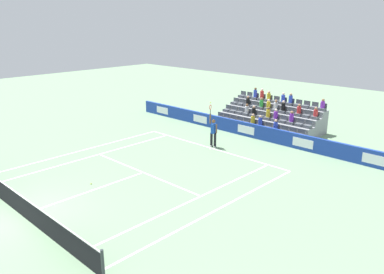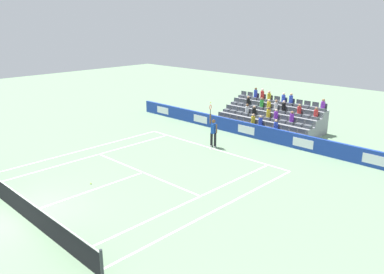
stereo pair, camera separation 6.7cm
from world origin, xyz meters
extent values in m
plane|color=gray|center=(0.00, 0.00, 0.00)|extent=(80.00, 80.00, 0.00)
cube|color=white|center=(0.00, -11.89, 0.00)|extent=(10.97, 0.10, 0.01)
cube|color=white|center=(0.00, -6.40, 0.00)|extent=(8.23, 0.10, 0.01)
cube|color=white|center=(0.00, -3.20, 0.00)|extent=(0.10, 6.40, 0.01)
cube|color=white|center=(4.12, -5.95, 0.00)|extent=(0.10, 11.89, 0.01)
cube|color=white|center=(-4.12, -5.95, 0.00)|extent=(0.10, 11.89, 0.01)
cube|color=white|center=(5.49, -5.95, 0.00)|extent=(0.10, 11.89, 0.01)
cube|color=white|center=(-5.49, -5.95, 0.00)|extent=(0.10, 11.89, 0.01)
cube|color=white|center=(0.00, -11.79, 0.00)|extent=(0.10, 0.20, 0.01)
cube|color=#193899|center=(0.00, -15.54, 0.48)|extent=(21.31, 0.20, 0.96)
cube|color=white|center=(-8.52, -15.43, 0.48)|extent=(1.36, 0.01, 0.54)
cube|color=white|center=(-4.26, -15.43, 0.48)|extent=(1.36, 0.01, 0.54)
cube|color=white|center=(0.00, -15.43, 0.48)|extent=(1.36, 0.01, 0.54)
cube|color=white|center=(4.26, -15.43, 0.48)|extent=(1.36, 0.01, 0.54)
cube|color=white|center=(8.52, -15.43, 0.48)|extent=(1.36, 0.01, 0.54)
cylinder|color=#33383D|center=(-5.94, 0.00, 0.54)|extent=(0.10, 0.10, 1.07)
cube|color=black|center=(0.00, 0.00, 0.46)|extent=(11.77, 0.02, 0.92)
cube|color=white|center=(0.00, 0.00, 0.94)|extent=(11.77, 0.04, 0.04)
cylinder|color=black|center=(0.03, -12.22, 0.45)|extent=(0.16, 0.16, 0.90)
cylinder|color=black|center=(0.26, -12.14, 0.45)|extent=(0.16, 0.16, 0.90)
cube|color=white|center=(0.03, -12.22, 0.04)|extent=(0.20, 0.29, 0.08)
cube|color=white|center=(0.26, -12.14, 0.04)|extent=(0.20, 0.29, 0.08)
cube|color=#1947B2|center=(0.15, -12.18, 1.20)|extent=(0.33, 0.41, 0.60)
sphere|color=brown|center=(0.15, -12.18, 1.66)|extent=(0.24, 0.24, 0.24)
cylinder|color=brown|center=(0.35, -12.11, 1.81)|extent=(0.09, 0.09, 0.62)
cylinder|color=brown|center=(-0.08, -12.21, 1.22)|extent=(0.09, 0.09, 0.56)
cylinder|color=black|center=(0.35, -12.11, 2.26)|extent=(0.04, 0.04, 0.28)
torus|color=red|center=(0.35, -12.11, 2.54)|extent=(0.13, 0.30, 0.31)
sphere|color=#D1E533|center=(0.35, -12.11, 2.82)|extent=(0.07, 0.07, 0.07)
cube|color=gray|center=(0.00, -16.61, 0.21)|extent=(7.44, 0.95, 0.42)
cube|color=#545960|center=(-3.41, -16.61, 0.52)|extent=(0.48, 0.44, 0.20)
cube|color=#545960|center=(-3.41, -16.81, 0.77)|extent=(0.48, 0.04, 0.30)
cube|color=#545960|center=(-2.79, -16.61, 0.52)|extent=(0.48, 0.44, 0.20)
cube|color=#545960|center=(-2.79, -16.81, 0.77)|extent=(0.48, 0.04, 0.30)
cube|color=#545960|center=(-2.17, -16.61, 0.52)|extent=(0.48, 0.44, 0.20)
cube|color=#545960|center=(-2.17, -16.81, 0.77)|extent=(0.48, 0.04, 0.30)
cube|color=#545960|center=(-1.55, -16.61, 0.52)|extent=(0.48, 0.44, 0.20)
cube|color=#545960|center=(-1.55, -16.81, 0.77)|extent=(0.48, 0.04, 0.30)
cube|color=#545960|center=(-0.93, -16.61, 0.52)|extent=(0.48, 0.44, 0.20)
cube|color=#545960|center=(-0.93, -16.81, 0.77)|extent=(0.48, 0.04, 0.30)
cube|color=#545960|center=(-0.31, -16.61, 0.52)|extent=(0.48, 0.44, 0.20)
cube|color=#545960|center=(-0.31, -16.81, 0.77)|extent=(0.48, 0.04, 0.30)
cube|color=#545960|center=(0.31, -16.61, 0.52)|extent=(0.48, 0.44, 0.20)
cube|color=#545960|center=(0.31, -16.81, 0.77)|extent=(0.48, 0.04, 0.30)
cube|color=#545960|center=(0.93, -16.61, 0.52)|extent=(0.48, 0.44, 0.20)
cube|color=#545960|center=(0.93, -16.81, 0.77)|extent=(0.48, 0.04, 0.30)
cube|color=#545960|center=(1.55, -16.61, 0.52)|extent=(0.48, 0.44, 0.20)
cube|color=#545960|center=(1.55, -16.81, 0.77)|extent=(0.48, 0.04, 0.30)
cube|color=#545960|center=(2.17, -16.61, 0.52)|extent=(0.48, 0.44, 0.20)
cube|color=#545960|center=(2.17, -16.81, 0.77)|extent=(0.48, 0.04, 0.30)
cube|color=#545960|center=(2.79, -16.61, 0.52)|extent=(0.48, 0.44, 0.20)
cube|color=#545960|center=(2.79, -16.81, 0.77)|extent=(0.48, 0.04, 0.30)
cube|color=#545960|center=(3.41, -16.61, 0.52)|extent=(0.48, 0.44, 0.20)
cube|color=#545960|center=(3.41, -16.81, 0.77)|extent=(0.48, 0.04, 0.30)
cube|color=gray|center=(0.00, -17.56, 0.42)|extent=(7.44, 0.95, 0.84)
cube|color=#545960|center=(-3.41, -17.56, 0.94)|extent=(0.48, 0.44, 0.20)
cube|color=#545960|center=(-3.41, -17.76, 1.19)|extent=(0.48, 0.04, 0.30)
cube|color=#545960|center=(-2.79, -17.56, 0.94)|extent=(0.48, 0.44, 0.20)
cube|color=#545960|center=(-2.79, -17.76, 1.19)|extent=(0.48, 0.04, 0.30)
cube|color=#545960|center=(-2.17, -17.56, 0.94)|extent=(0.48, 0.44, 0.20)
cube|color=#545960|center=(-2.17, -17.76, 1.19)|extent=(0.48, 0.04, 0.30)
cube|color=#545960|center=(-1.55, -17.56, 0.94)|extent=(0.48, 0.44, 0.20)
cube|color=#545960|center=(-1.55, -17.76, 1.19)|extent=(0.48, 0.04, 0.30)
cube|color=#545960|center=(-0.93, -17.56, 0.94)|extent=(0.48, 0.44, 0.20)
cube|color=#545960|center=(-0.93, -17.76, 1.19)|extent=(0.48, 0.04, 0.30)
cube|color=#545960|center=(-0.31, -17.56, 0.94)|extent=(0.48, 0.44, 0.20)
cube|color=#545960|center=(-0.31, -17.76, 1.19)|extent=(0.48, 0.04, 0.30)
cube|color=#545960|center=(0.31, -17.56, 0.94)|extent=(0.48, 0.44, 0.20)
cube|color=#545960|center=(0.31, -17.76, 1.19)|extent=(0.48, 0.04, 0.30)
cube|color=#545960|center=(0.93, -17.56, 0.94)|extent=(0.48, 0.44, 0.20)
cube|color=#545960|center=(0.93, -17.76, 1.19)|extent=(0.48, 0.04, 0.30)
cube|color=#545960|center=(1.55, -17.56, 0.94)|extent=(0.48, 0.44, 0.20)
cube|color=#545960|center=(1.55, -17.76, 1.19)|extent=(0.48, 0.04, 0.30)
cube|color=#545960|center=(2.17, -17.56, 0.94)|extent=(0.48, 0.44, 0.20)
cube|color=#545960|center=(2.17, -17.76, 1.19)|extent=(0.48, 0.04, 0.30)
cube|color=#545960|center=(2.79, -17.56, 0.94)|extent=(0.48, 0.44, 0.20)
cube|color=#545960|center=(2.79, -17.76, 1.19)|extent=(0.48, 0.04, 0.30)
cube|color=#545960|center=(3.41, -17.56, 0.94)|extent=(0.48, 0.44, 0.20)
cube|color=#545960|center=(3.41, -17.76, 1.19)|extent=(0.48, 0.04, 0.30)
cube|color=gray|center=(0.00, -18.51, 0.63)|extent=(7.44, 0.95, 1.26)
cube|color=#545960|center=(-3.41, -18.51, 1.36)|extent=(0.48, 0.44, 0.20)
cube|color=#545960|center=(-3.41, -18.71, 1.61)|extent=(0.48, 0.04, 0.30)
cube|color=#545960|center=(-2.79, -18.51, 1.36)|extent=(0.48, 0.44, 0.20)
cube|color=#545960|center=(-2.79, -18.71, 1.61)|extent=(0.48, 0.04, 0.30)
cube|color=#545960|center=(-2.17, -18.51, 1.36)|extent=(0.48, 0.44, 0.20)
cube|color=#545960|center=(-2.17, -18.71, 1.61)|extent=(0.48, 0.04, 0.30)
cube|color=#545960|center=(-1.55, -18.51, 1.36)|extent=(0.48, 0.44, 0.20)
cube|color=#545960|center=(-1.55, -18.71, 1.61)|extent=(0.48, 0.04, 0.30)
cube|color=#545960|center=(-0.93, -18.51, 1.36)|extent=(0.48, 0.44, 0.20)
cube|color=#545960|center=(-0.93, -18.71, 1.61)|extent=(0.48, 0.04, 0.30)
cube|color=#545960|center=(-0.31, -18.51, 1.36)|extent=(0.48, 0.44, 0.20)
cube|color=#545960|center=(-0.31, -18.71, 1.61)|extent=(0.48, 0.04, 0.30)
cube|color=#545960|center=(0.31, -18.51, 1.36)|extent=(0.48, 0.44, 0.20)
cube|color=#545960|center=(0.31, -18.71, 1.61)|extent=(0.48, 0.04, 0.30)
cube|color=#545960|center=(0.93, -18.51, 1.36)|extent=(0.48, 0.44, 0.20)
cube|color=#545960|center=(0.93, -18.71, 1.61)|extent=(0.48, 0.04, 0.30)
cube|color=#545960|center=(1.55, -18.51, 1.36)|extent=(0.48, 0.44, 0.20)
cube|color=#545960|center=(1.55, -18.71, 1.61)|extent=(0.48, 0.04, 0.30)
cube|color=#545960|center=(2.17, -18.51, 1.36)|extent=(0.48, 0.44, 0.20)
cube|color=#545960|center=(2.17, -18.71, 1.61)|extent=(0.48, 0.04, 0.30)
cube|color=#545960|center=(2.79, -18.51, 1.36)|extent=(0.48, 0.44, 0.20)
cube|color=#545960|center=(2.79, -18.71, 1.61)|extent=(0.48, 0.04, 0.30)
cube|color=#545960|center=(3.41, -18.51, 1.36)|extent=(0.48, 0.44, 0.20)
cube|color=#545960|center=(3.41, -18.71, 1.61)|extent=(0.48, 0.04, 0.30)
cube|color=gray|center=(0.00, -19.46, 0.84)|extent=(7.44, 0.95, 1.68)
cube|color=#545960|center=(-3.41, -19.46, 1.78)|extent=(0.48, 0.44, 0.20)
cube|color=#545960|center=(-3.41, -19.66, 2.03)|extent=(0.48, 0.04, 0.30)
cube|color=#545960|center=(-2.79, -19.46, 1.78)|extent=(0.48, 0.44, 0.20)
cube|color=#545960|center=(-2.79, -19.66, 2.03)|extent=(0.48, 0.04, 0.30)
cube|color=#545960|center=(-2.17, -19.46, 1.78)|extent=(0.48, 0.44, 0.20)
cube|color=#545960|center=(-2.17, -19.66, 2.03)|extent=(0.48, 0.04, 0.30)
cube|color=#545960|center=(-1.55, -19.46, 1.78)|extent=(0.48, 0.44, 0.20)
cube|color=#545960|center=(-1.55, -19.66, 2.03)|extent=(0.48, 0.04, 0.30)
cube|color=#545960|center=(-0.93, -19.46, 1.78)|extent=(0.48, 0.44, 0.20)
cube|color=#545960|center=(-0.93, -19.66, 2.03)|extent=(0.48, 0.04, 0.30)
cube|color=#545960|center=(-0.31, -19.46, 1.78)|extent=(0.48, 0.44, 0.20)
cube|color=#545960|center=(-0.31, -19.66, 2.03)|extent=(0.48, 0.04, 0.30)
cube|color=#545960|center=(0.31, -19.46, 1.78)|extent=(0.48, 0.44, 0.20)
cube|color=#545960|center=(0.31, -19.66, 2.03)|extent=(0.48, 0.04, 0.30)
cube|color=#545960|center=(0.93, -19.46, 1.78)|extent=(0.48, 0.44, 0.20)
cube|color=#545960|center=(0.93, -19.66, 2.03)|extent=(0.48, 0.04, 0.30)
cube|color=#545960|center=(1.55, -19.46, 1.78)|extent=(0.48, 0.44, 0.20)
cube|color=#545960|center=(1.55, -19.66, 2.03)|extent=(0.48, 0.04, 0.30)
cube|color=#545960|center=(2.17, -19.46, 1.78)|extent=(0.48, 0.44, 0.20)
cube|color=#545960|center=(2.17, -19.66, 2.03)|extent=(0.48, 0.04, 0.30)
cube|color=#545960|center=(2.79, -19.46, 1.78)|extent=(0.48, 0.44, 0.20)
cube|color=#545960|center=(2.79, -19.66, 2.03)|extent=(0.48, 0.04, 0.30)
cube|color=#545960|center=(3.41, -19.46, 1.78)|extent=(0.48, 0.44, 0.20)
cube|color=#545960|center=(3.41, -19.66, 2.03)|extent=(0.48, 0.04, 0.30)
cylinder|color=red|center=(-3.41, -18.56, 1.68)|extent=(0.28, 0.28, 0.43)
sphere|color=#9E7251|center=(-3.41, -18.56, 1.99)|extent=(0.20, 0.20, 0.20)
cylinder|color=purple|center=(-3.41, -19.51, 2.10)|extent=(0.28, 0.28, 0.44)
sphere|color=#9E7251|center=(-3.41, -19.51, 2.42)|extent=(0.20, 0.20, 0.20)
cylinder|color=purple|center=(-0.93, -17.61, 1.29)|extent=(0.28, 0.28, 0.49)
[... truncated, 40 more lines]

